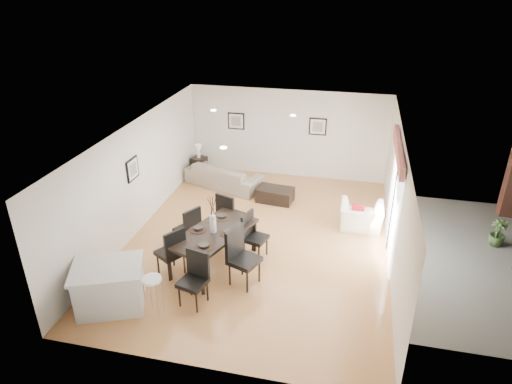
% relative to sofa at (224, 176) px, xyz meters
% --- Properties ---
extents(ground, '(8.00, 8.00, 0.00)m').
position_rel_sofa_xyz_m(ground, '(1.66, -2.75, -0.34)').
color(ground, tan).
rests_on(ground, ground).
extents(wall_back, '(6.00, 0.04, 2.70)m').
position_rel_sofa_xyz_m(wall_back, '(1.66, 1.25, 1.01)').
color(wall_back, silver).
rests_on(wall_back, ground).
extents(wall_front, '(6.00, 0.04, 2.70)m').
position_rel_sofa_xyz_m(wall_front, '(1.66, -6.75, 1.01)').
color(wall_front, silver).
rests_on(wall_front, ground).
extents(wall_left, '(0.04, 8.00, 2.70)m').
position_rel_sofa_xyz_m(wall_left, '(-1.34, -2.75, 1.01)').
color(wall_left, silver).
rests_on(wall_left, ground).
extents(wall_right, '(0.04, 8.00, 2.70)m').
position_rel_sofa_xyz_m(wall_right, '(4.66, -2.75, 1.01)').
color(wall_right, silver).
rests_on(wall_right, ground).
extents(ceiling, '(6.00, 8.00, 0.02)m').
position_rel_sofa_xyz_m(ceiling, '(1.66, -2.75, 2.36)').
color(ceiling, white).
rests_on(ceiling, wall_back).
extents(sofa, '(2.47, 1.58, 0.67)m').
position_rel_sofa_xyz_m(sofa, '(0.00, 0.00, 0.00)').
color(sofa, gray).
rests_on(sofa, ground).
extents(armchair, '(1.03, 0.91, 0.67)m').
position_rel_sofa_xyz_m(armchair, '(4.00, -1.65, -0.00)').
color(armchair, white).
rests_on(armchair, ground).
extents(courtyard_plant_b, '(0.48, 0.48, 0.65)m').
position_rel_sofa_xyz_m(courtyard_plant_b, '(7.11, -1.71, -0.01)').
color(courtyard_plant_b, '#3B5524').
rests_on(courtyard_plant_b, ground).
extents(dining_table, '(1.64, 2.22, 0.83)m').
position_rel_sofa_xyz_m(dining_table, '(0.93, -3.94, 0.41)').
color(dining_table, black).
rests_on(dining_table, ground).
extents(dining_chair_wnear, '(0.69, 0.69, 1.12)m').
position_rel_sofa_xyz_m(dining_chair_wnear, '(0.21, -4.49, 0.29)').
color(dining_chair_wnear, black).
rests_on(dining_chair_wnear, ground).
extents(dining_chair_wfar, '(0.66, 0.66, 1.08)m').
position_rel_sofa_xyz_m(dining_chair_wfar, '(0.21, -3.48, 0.27)').
color(dining_chair_wfar, black).
rests_on(dining_chair_wfar, ground).
extents(dining_chair_enear, '(0.72, 0.72, 1.23)m').
position_rel_sofa_xyz_m(dining_chair_enear, '(1.63, -4.40, 0.35)').
color(dining_chair_enear, black).
rests_on(dining_chair_enear, ground).
extents(dining_chair_efar, '(0.59, 0.59, 1.06)m').
position_rel_sofa_xyz_m(dining_chair_efar, '(1.64, -3.41, 0.26)').
color(dining_chair_efar, black).
rests_on(dining_chair_efar, ground).
extents(dining_chair_head, '(0.59, 0.59, 1.09)m').
position_rel_sofa_xyz_m(dining_chair_head, '(0.95, -5.18, 0.27)').
color(dining_chair_head, black).
rests_on(dining_chair_head, ground).
extents(dining_chair_foot, '(0.65, 0.65, 1.13)m').
position_rel_sofa_xyz_m(dining_chair_foot, '(0.90, -2.70, 0.30)').
color(dining_chair_foot, black).
rests_on(dining_chair_foot, ground).
extents(vase, '(1.06, 1.63, 0.83)m').
position_rel_sofa_xyz_m(vase, '(0.93, -3.94, 0.84)').
color(vase, white).
rests_on(vase, dining_table).
extents(coffee_table, '(1.04, 0.70, 0.39)m').
position_rel_sofa_xyz_m(coffee_table, '(1.65, -0.64, -0.14)').
color(coffee_table, black).
rests_on(coffee_table, ground).
extents(side_table, '(0.48, 0.48, 0.55)m').
position_rel_sofa_xyz_m(side_table, '(-1.04, 0.72, -0.06)').
color(side_table, black).
rests_on(side_table, ground).
extents(table_lamp, '(0.22, 0.22, 0.42)m').
position_rel_sofa_xyz_m(table_lamp, '(-1.04, 0.72, 0.48)').
color(table_lamp, white).
rests_on(table_lamp, side_table).
extents(cushion, '(0.32, 0.13, 0.32)m').
position_rel_sofa_xyz_m(cushion, '(3.90, -1.74, 0.20)').
color(cushion, maroon).
rests_on(cushion, armchair).
extents(kitchen_island, '(1.56, 1.40, 0.90)m').
position_rel_sofa_xyz_m(kitchen_island, '(-0.57, -5.68, 0.12)').
color(kitchen_island, silver).
rests_on(kitchen_island, ground).
extents(bar_stool, '(0.36, 0.36, 0.79)m').
position_rel_sofa_xyz_m(bar_stool, '(0.31, -5.68, 0.34)').
color(bar_stool, white).
rests_on(bar_stool, ground).
extents(framed_print_back_left, '(0.52, 0.04, 0.52)m').
position_rel_sofa_xyz_m(framed_print_back_left, '(0.06, 1.22, 1.31)').
color(framed_print_back_left, black).
rests_on(framed_print_back_left, wall_back).
extents(framed_print_back_right, '(0.52, 0.04, 0.52)m').
position_rel_sofa_xyz_m(framed_print_back_right, '(2.56, 1.22, 1.31)').
color(framed_print_back_right, black).
rests_on(framed_print_back_right, wall_back).
extents(framed_print_left_wall, '(0.04, 0.52, 0.52)m').
position_rel_sofa_xyz_m(framed_print_left_wall, '(-1.31, -2.95, 1.31)').
color(framed_print_left_wall, black).
rests_on(framed_print_left_wall, wall_left).
extents(sliding_door, '(0.12, 2.70, 2.57)m').
position_rel_sofa_xyz_m(sliding_door, '(4.61, -2.45, 1.33)').
color(sliding_door, white).
rests_on(sliding_door, wall_right).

